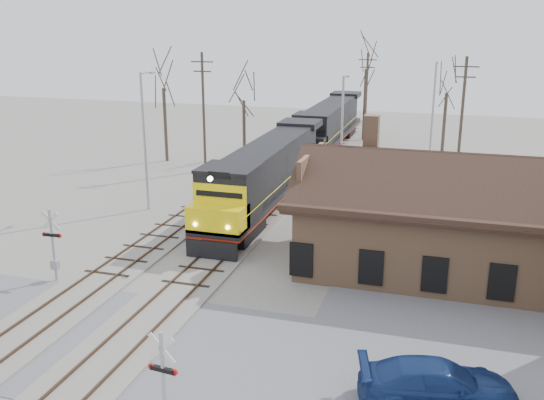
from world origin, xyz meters
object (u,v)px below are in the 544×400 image
Objects in this scene: depot at (439,226)px; locomotive_lead at (266,175)px; locomotive_trailing at (328,125)px; parked_car at (437,384)px.

depot is 14.19m from locomotive_lead.
depot reaches higher than locomotive_lead.
locomotive_trailing is 43.69m from parked_car.
parked_car is (12.46, -41.84, -1.72)m from locomotive_trailing.
locomotive_lead is 23.66m from parked_car.
parked_car is at bearing -58.12° from locomotive_lead.
depot is 12.56m from parked_car.
depot is 0.71× the size of locomotive_lead.
depot is 0.71× the size of locomotive_trailing.
locomotive_lead reaches higher than locomotive_trailing.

